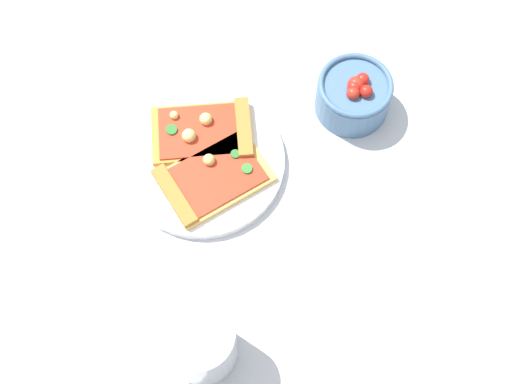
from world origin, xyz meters
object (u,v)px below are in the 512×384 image
object	(u,v)px
plate	(203,161)
pizza_slice_near	(209,180)
pizza_slice_far	(208,131)
soda_glass	(202,345)
salad_bowl	(354,95)

from	to	relation	value
plate	pizza_slice_near	world-z (taller)	pizza_slice_near
pizza_slice_far	soda_glass	size ratio (longest dim) A/B	1.52
pizza_slice_far	salad_bowl	size ratio (longest dim) A/B	1.53
pizza_slice_near	salad_bowl	bearing A→B (deg)	74.07
pizza_slice_far	pizza_slice_near	bearing A→B (deg)	-45.09
pizza_slice_far	salad_bowl	bearing A→B (deg)	56.12
soda_glass	pizza_slice_near	bearing A→B (deg)	131.79
salad_bowl	soda_glass	xyz separation A→B (m)	(0.09, -0.40, 0.02)
plate	soda_glass	size ratio (longest dim) A/B	2.13
plate	pizza_slice_near	bearing A→B (deg)	-31.40
pizza_slice_near	salad_bowl	world-z (taller)	salad_bowl
salad_bowl	pizza_slice_near	bearing A→B (deg)	-105.93
pizza_slice_near	salad_bowl	size ratio (longest dim) A/B	1.53
pizza_slice_far	salad_bowl	xyz separation A→B (m)	(0.12, 0.18, 0.01)
plate	pizza_slice_far	distance (m)	0.04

